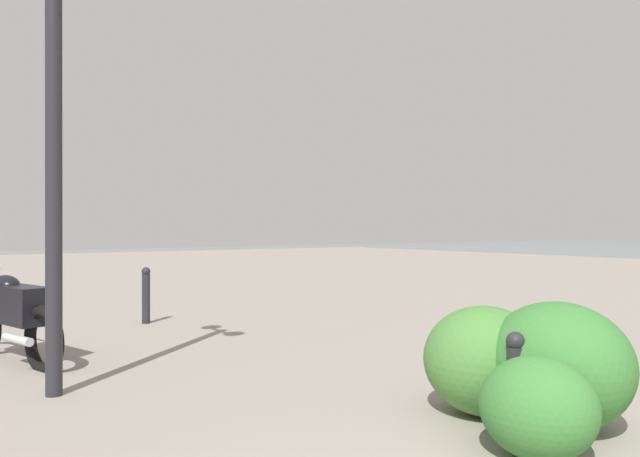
% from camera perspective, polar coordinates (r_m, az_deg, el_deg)
% --- Properties ---
extents(lamppost, '(0.98, 0.28, 4.16)m').
position_cam_1_polar(lamppost, '(6.11, -22.54, 12.46)').
color(lamppost, '#232328').
rests_on(lamppost, ground).
extents(motorcycle, '(2.14, 0.64, 1.06)m').
position_cam_1_polar(motorcycle, '(7.79, -25.62, -6.87)').
color(motorcycle, black).
rests_on(motorcycle, ground).
extents(bollard_near, '(0.13, 0.13, 0.74)m').
position_cam_1_polar(bollard_near, '(4.69, 16.94, -13.00)').
color(bollard_near, '#232328').
rests_on(bollard_near, ground).
extents(bollard_mid, '(0.13, 0.13, 0.85)m').
position_cam_1_polar(bollard_mid, '(10.06, -15.17, -5.63)').
color(bollard_mid, '#232328').
rests_on(bollard_mid, ground).
extents(shrub_low, '(0.76, 0.68, 0.64)m').
position_cam_1_polar(shrub_low, '(4.38, 18.76, -14.82)').
color(shrub_low, '#387533').
rests_on(shrub_low, ground).
extents(shrub_round, '(1.08, 0.97, 0.91)m').
position_cam_1_polar(shrub_round, '(5.01, 20.33, -11.32)').
color(shrub_round, '#387533').
rests_on(shrub_round, ground).
extents(shrub_wide, '(0.99, 0.89, 0.84)m').
position_cam_1_polar(shrub_wide, '(5.22, 14.40, -11.26)').
color(shrub_wide, '#477F38').
rests_on(shrub_wide, ground).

